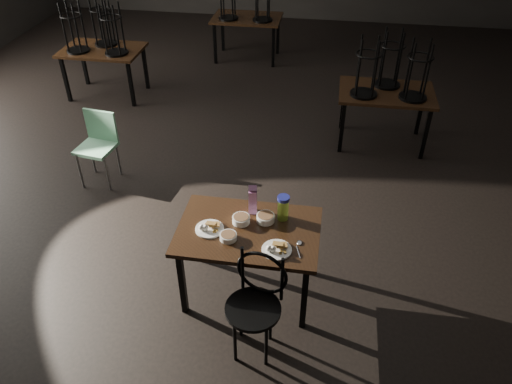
% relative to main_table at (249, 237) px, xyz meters
% --- Properties ---
extents(main_table, '(1.20, 0.80, 0.75)m').
position_rel_main_table_xyz_m(main_table, '(0.00, 0.00, 0.00)').
color(main_table, black).
rests_on(main_table, ground).
extents(plate_left, '(0.24, 0.24, 0.08)m').
position_rel_main_table_xyz_m(plate_left, '(-0.32, -0.05, 0.10)').
color(plate_left, white).
rests_on(plate_left, main_table).
extents(plate_right, '(0.24, 0.24, 0.08)m').
position_rel_main_table_xyz_m(plate_right, '(0.26, -0.22, 0.10)').
color(plate_right, white).
rests_on(plate_right, main_table).
extents(bowl_near, '(0.15, 0.15, 0.06)m').
position_rel_main_table_xyz_m(bowl_near, '(-0.08, 0.08, 0.11)').
color(bowl_near, white).
rests_on(bowl_near, main_table).
extents(bowl_far, '(0.16, 0.16, 0.06)m').
position_rel_main_table_xyz_m(bowl_far, '(0.13, 0.14, 0.11)').
color(bowl_far, white).
rests_on(bowl_far, main_table).
extents(bowl_big, '(0.14, 0.14, 0.05)m').
position_rel_main_table_xyz_m(bowl_big, '(-0.14, -0.14, 0.11)').
color(bowl_big, white).
rests_on(bowl_big, main_table).
extents(juice_carton, '(0.08, 0.08, 0.29)m').
position_rel_main_table_xyz_m(juice_carton, '(-0.00, 0.24, 0.21)').
color(juice_carton, '#951B84').
rests_on(juice_carton, main_table).
extents(water_bottle, '(0.13, 0.13, 0.23)m').
position_rel_main_table_xyz_m(water_bottle, '(0.27, 0.19, 0.20)').
color(water_bottle, '#ABE343').
rests_on(water_bottle, main_table).
extents(spoon, '(0.06, 0.21, 0.01)m').
position_rel_main_table_xyz_m(spoon, '(0.44, -0.12, 0.08)').
color(spoon, silver).
rests_on(spoon, main_table).
extents(bentwood_chair, '(0.47, 0.46, 0.92)m').
position_rel_main_table_xyz_m(bentwood_chair, '(0.16, -0.55, -0.12)').
color(bentwood_chair, black).
rests_on(bentwood_chair, ground).
extents(school_chair, '(0.45, 0.45, 0.86)m').
position_rel_main_table_xyz_m(school_chair, '(-2.05, 1.53, -0.15)').
color(school_chair, '#73B48B').
rests_on(school_chair, ground).
extents(bg_table_left, '(1.20, 0.80, 1.48)m').
position_rel_main_table_xyz_m(bg_table_left, '(-2.90, 3.73, 0.11)').
color(bg_table_left, black).
rests_on(bg_table_left, ground).
extents(bg_table_right, '(1.20, 0.80, 1.48)m').
position_rel_main_table_xyz_m(bg_table_right, '(1.28, 2.90, 0.11)').
color(bg_table_right, black).
rests_on(bg_table_right, ground).
extents(bg_table_far, '(1.20, 0.80, 1.48)m').
position_rel_main_table_xyz_m(bg_table_far, '(-1.00, 5.55, 0.08)').
color(bg_table_far, black).
rests_on(bg_table_far, ground).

